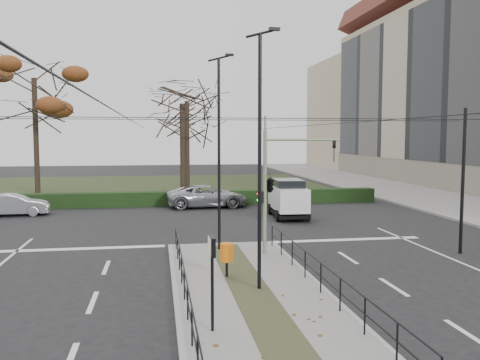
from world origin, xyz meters
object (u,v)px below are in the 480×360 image
at_px(bare_tree_near, 182,110).
at_px(traffic_light, 272,182).
at_px(streetlamp_median_far, 219,151).
at_px(bare_tree_center, 187,108).
at_px(info_panel, 212,257).
at_px(parked_car_fourth, 207,196).
at_px(litter_bin, 227,253).
at_px(rust_tree, 34,78).
at_px(streetlamp_median_near, 260,159).
at_px(parked_car_second, 14,205).
at_px(white_van, 288,198).

bearing_deg(bare_tree_near, traffic_light, -83.99).
bearing_deg(streetlamp_median_far, bare_tree_center, 89.49).
relative_size(info_panel, parked_car_fourth, 0.42).
bearing_deg(litter_bin, bare_tree_center, 89.07).
height_order(litter_bin, bare_tree_center, bare_tree_center).
xyz_separation_m(info_panel, rust_tree, (-11.22, 32.50, 7.65)).
bearing_deg(bare_tree_near, streetlamp_median_near, -87.93).
height_order(streetlamp_median_far, rust_tree, rust_tree).
bearing_deg(bare_tree_near, parked_car_second, -136.85).
xyz_separation_m(streetlamp_median_far, parked_car_fourth, (0.81, 13.74, -3.47)).
bearing_deg(streetlamp_median_near, info_panel, -120.05).
relative_size(info_panel, white_van, 0.54).
bearing_deg(traffic_light, streetlamp_median_near, -107.12).
bearing_deg(white_van, rust_tree, 139.31).
xyz_separation_m(litter_bin, bare_tree_near, (-0.17, 26.15, 6.05)).
relative_size(traffic_light, info_panel, 2.13).
xyz_separation_m(litter_bin, bare_tree_center, (0.51, 31.19, 6.56)).
relative_size(traffic_light, white_van, 1.15).
bearing_deg(rust_tree, traffic_light, -59.71).
relative_size(traffic_light, parked_car_second, 1.22).
relative_size(parked_car_fourth, bare_tree_center, 0.52).
bearing_deg(streetlamp_median_near, white_van, 72.06).
xyz_separation_m(litter_bin, info_panel, (-0.98, -4.63, 1.01)).
bearing_deg(bare_tree_center, litter_bin, -90.93).
bearing_deg(rust_tree, litter_bin, -66.36).
bearing_deg(info_panel, bare_tree_near, 88.49).
distance_m(traffic_light, white_van, 10.26).
distance_m(info_panel, bare_tree_center, 36.28).
relative_size(streetlamp_median_far, bare_tree_near, 0.81).
bearing_deg(white_van, streetlamp_median_near, -107.94).
relative_size(traffic_light, rust_tree, 0.40).
distance_m(white_van, bare_tree_center, 20.14).
bearing_deg(bare_tree_near, parked_car_fourth, -81.38).
relative_size(info_panel, rust_tree, 0.19).
distance_m(streetlamp_median_near, white_van, 15.23).
distance_m(traffic_light, streetlamp_median_near, 4.97).
bearing_deg(parked_car_second, litter_bin, -151.13).
bearing_deg(streetlamp_median_far, litter_bin, -93.70).
relative_size(white_van, bare_tree_near, 0.43).
height_order(traffic_light, white_van, traffic_light).
xyz_separation_m(info_panel, parked_car_fourth, (2.06, 22.53, -1.20)).
height_order(parked_car_fourth, bare_tree_center, bare_tree_center).
distance_m(traffic_light, parked_car_second, 18.62).
relative_size(info_panel, bare_tree_center, 0.22).
height_order(parked_car_second, rust_tree, rust_tree).
bearing_deg(parked_car_fourth, traffic_light, -178.18).
xyz_separation_m(litter_bin, parked_car_fourth, (1.08, 17.90, -0.19)).
height_order(traffic_light, bare_tree_center, bare_tree_center).
distance_m(parked_car_second, bare_tree_center, 20.20).
relative_size(traffic_light, bare_tree_near, 0.50).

